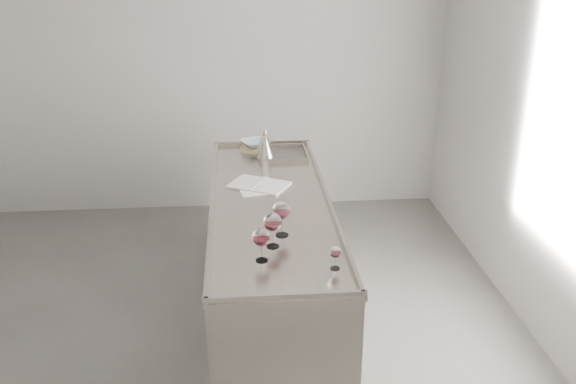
{
  "coord_description": "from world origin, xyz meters",
  "views": [
    {
      "loc": [
        0.3,
        -3.46,
        2.51
      ],
      "look_at": [
        0.61,
        0.25,
        1.02
      ],
      "focal_mm": 40.0,
      "sensor_mm": 36.0,
      "label": 1
    }
  ],
  "objects": [
    {
      "name": "counter",
      "position": [
        0.5,
        0.3,
        0.47
      ],
      "size": [
        0.77,
        2.42,
        0.97
      ],
      "color": "gray",
      "rests_on": "ground"
    },
    {
      "name": "room_shell",
      "position": [
        0.0,
        0.0,
        1.4
      ],
      "size": [
        4.54,
        5.04,
        2.84
      ],
      "color": "#4E4C49",
      "rests_on": "ground"
    },
    {
      "name": "wine_glass_right",
      "position": [
        0.54,
        -0.2,
        1.09
      ],
      "size": [
        0.11,
        0.11,
        0.21
      ],
      "rotation": [
        0.0,
        0.0,
        -0.25
      ],
      "color": "white",
      "rests_on": "counter"
    },
    {
      "name": "wine_funnel",
      "position": [
        0.51,
        1.2,
        1.01
      ],
      "size": [
        0.16,
        0.16,
        0.23
      ],
      "rotation": [
        0.0,
        0.0,
        0.15
      ],
      "color": "gray",
      "rests_on": "counter"
    },
    {
      "name": "ceramic_bowl",
      "position": [
        0.44,
        1.38,
        0.99
      ],
      "size": [
        0.28,
        0.28,
        0.05
      ],
      "primitive_type": "imported",
      "rotation": [
        0.0,
        0.0,
        0.34
      ],
      "color": "#96ACAE",
      "rests_on": "trivet"
    },
    {
      "name": "wine_glass_small",
      "position": [
        0.78,
        -0.61,
        1.03
      ],
      "size": [
        0.06,
        0.06,
        0.13
      ],
      "rotation": [
        0.0,
        0.0,
        -0.11
      ],
      "color": "white",
      "rests_on": "counter"
    },
    {
      "name": "notebook",
      "position": [
        0.44,
        0.59,
        0.95
      ],
      "size": [
        0.46,
        0.41,
        0.02
      ],
      "rotation": [
        0.0,
        0.0,
        -0.49
      ],
      "color": "silver",
      "rests_on": "counter"
    },
    {
      "name": "wine_glass_left",
      "position": [
        0.41,
        -0.49,
        1.07
      ],
      "size": [
        0.09,
        0.09,
        0.18
      ],
      "rotation": [
        0.0,
        0.0,
        0.1
      ],
      "color": "white",
      "rests_on": "counter"
    },
    {
      "name": "loose_paper_top",
      "position": [
        0.41,
        0.57,
        0.94
      ],
      "size": [
        0.29,
        0.37,
        0.0
      ],
      "primitive_type": "cube",
      "rotation": [
        0.0,
        0.0,
        0.19
      ],
      "color": "white",
      "rests_on": "counter"
    },
    {
      "name": "wine_glass_middle",
      "position": [
        0.48,
        -0.34,
        1.08
      ],
      "size": [
        0.1,
        0.1,
        0.2
      ],
      "rotation": [
        0.0,
        0.0,
        0.15
      ],
      "color": "white",
      "rests_on": "counter"
    },
    {
      "name": "trivet",
      "position": [
        0.44,
        1.38,
        0.95
      ],
      "size": [
        0.3,
        0.3,
        0.02
      ],
      "primitive_type": "cylinder",
      "rotation": [
        0.0,
        0.0,
        0.27
      ],
      "color": "beige",
      "rests_on": "counter"
    }
  ]
}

